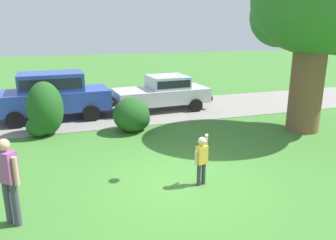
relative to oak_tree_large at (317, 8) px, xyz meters
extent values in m
plane|color=#3D752D|center=(-5.84, -2.64, -4.30)|extent=(80.00, 80.00, 0.00)
cube|color=gray|center=(-5.84, 4.39, -4.29)|extent=(28.00, 4.40, 0.02)
cylinder|color=brown|center=(-0.17, -0.10, -2.66)|extent=(1.15, 1.15, 3.29)
ellipsoid|color=#33702B|center=(-0.77, 0.92, -0.26)|extent=(2.19, 2.19, 2.19)
ellipsoid|color=#1E511C|center=(-9.09, 2.28, -3.36)|extent=(1.23, 1.39, 1.89)
ellipsoid|color=#1E511C|center=(-9.36, 2.14, -3.93)|extent=(0.83, 0.83, 0.75)
ellipsoid|color=#1E511C|center=(-6.18, 1.70, -3.68)|extent=(1.32, 1.33, 1.25)
ellipsoid|color=#1E511C|center=(-5.95, 1.80, -3.86)|extent=(0.97, 0.97, 0.88)
cube|color=silver|center=(-4.21, 4.47, -3.62)|extent=(4.30, 2.09, 0.64)
cube|color=silver|center=(-3.89, 4.49, -3.02)|extent=(1.77, 1.72, 0.56)
cube|color=black|center=(-3.89, 4.49, -3.02)|extent=(1.64, 1.73, 0.34)
cylinder|color=black|center=(-5.45, 3.45, -4.00)|extent=(0.61, 0.26, 0.60)
cylinder|color=black|center=(-5.56, 5.33, -4.00)|extent=(0.61, 0.26, 0.60)
cylinder|color=black|center=(-2.85, 3.61, -4.00)|extent=(0.61, 0.26, 0.60)
cylinder|color=black|center=(-2.96, 5.49, -4.00)|extent=(0.61, 0.26, 0.60)
cube|color=black|center=(-6.34, 4.34, -3.78)|extent=(0.22, 1.75, 0.20)
cube|color=black|center=(-2.07, 4.60, -3.78)|extent=(0.22, 1.75, 0.20)
cube|color=#28429E|center=(-8.87, 4.37, -3.50)|extent=(4.57, 2.03, 0.80)
cube|color=#28429E|center=(-8.87, 4.37, -2.74)|extent=(2.54, 1.72, 0.72)
cube|color=black|center=(-8.87, 4.37, -2.74)|extent=(2.35, 1.74, 0.43)
cylinder|color=black|center=(-10.22, 3.38, -3.96)|extent=(0.69, 0.25, 0.68)
cylinder|color=black|center=(-10.30, 5.25, -3.96)|extent=(0.69, 0.25, 0.68)
cylinder|color=black|center=(-7.43, 3.50, -3.96)|extent=(0.69, 0.25, 0.68)
cylinder|color=black|center=(-7.51, 5.37, -3.96)|extent=(0.69, 0.25, 0.68)
cube|color=black|center=(-6.58, 4.47, -3.70)|extent=(0.19, 1.75, 0.20)
cylinder|color=#383842|center=(-5.54, -2.97, -4.03)|extent=(0.10, 0.10, 0.55)
cylinder|color=#383842|center=(-5.41, -2.94, -4.03)|extent=(0.10, 0.10, 0.55)
cube|color=gold|center=(-5.47, -2.95, -3.53)|extent=(0.29, 0.21, 0.44)
sphere|color=beige|center=(-5.47, -2.95, -3.19)|extent=(0.20, 0.20, 0.20)
cylinder|color=beige|center=(-5.33, -2.87, -3.21)|extent=(0.17, 0.27, 0.39)
cylinder|color=beige|center=(-5.63, -2.99, -3.58)|extent=(0.07, 0.07, 0.36)
cylinder|color=#337FDB|center=(-5.60, -2.27, -1.81)|extent=(0.28, 0.28, 0.07)
cylinder|color=yellow|center=(-5.60, -2.27, -1.81)|extent=(0.16, 0.16, 0.05)
cylinder|color=#3F3F4C|center=(-9.50, -3.41, -3.85)|extent=(0.14, 0.14, 0.90)
cylinder|color=#3F3F4C|center=(-9.65, -3.27, -3.85)|extent=(0.14, 0.14, 0.90)
cube|color=#994C8C|center=(-9.57, -3.34, -3.10)|extent=(0.41, 0.40, 0.60)
sphere|color=tan|center=(-9.57, -3.34, -2.67)|extent=(0.22, 0.22, 0.22)
cylinder|color=tan|center=(-9.41, -3.49, -3.15)|extent=(0.09, 0.09, 0.55)
camera|label=1|loc=(-8.49, -9.55, -0.63)|focal=35.06mm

